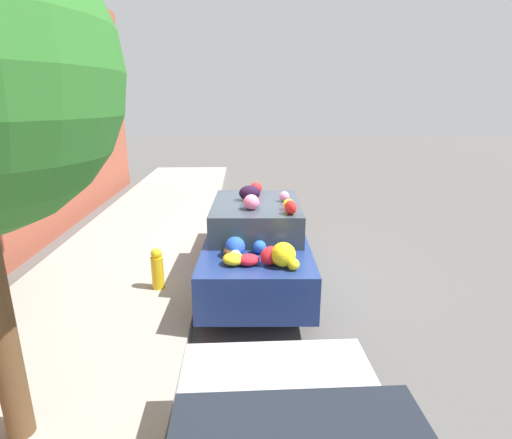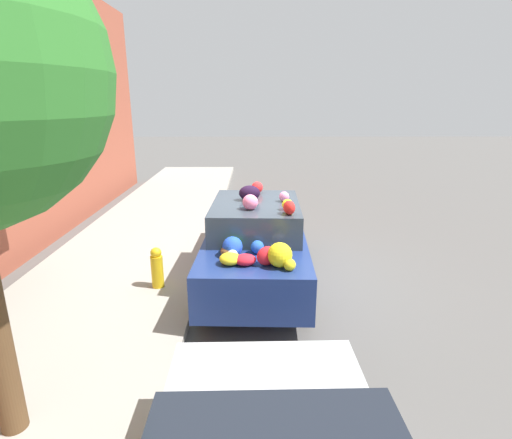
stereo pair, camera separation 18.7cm
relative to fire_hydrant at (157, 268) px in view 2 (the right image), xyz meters
name	(u,v)px [view 2 (the right image)]	position (x,y,z in m)	size (l,w,h in m)	color
ground_plane	(262,280)	(0.56, -1.77, -0.49)	(60.00, 60.00, 0.00)	#565451
sidewalk_curb	(115,276)	(0.56, 0.93, -0.42)	(24.00, 3.20, 0.15)	#9E998E
fire_hydrant	(157,268)	(0.00, 0.00, 0.00)	(0.20, 0.20, 0.70)	gold
art_car	(256,240)	(0.50, -1.65, 0.31)	(4.28, 1.79, 1.77)	navy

